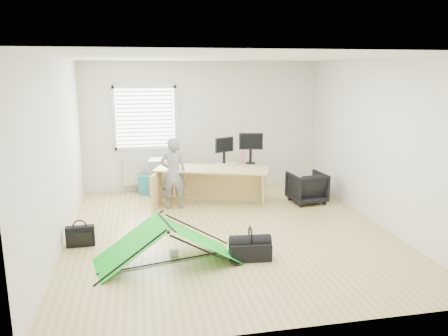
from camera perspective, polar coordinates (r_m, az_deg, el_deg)
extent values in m
plane|color=tan|center=(7.04, 0.64, -8.27)|extent=(5.50, 5.50, 0.00)
cube|color=silver|center=(9.36, -2.80, 5.52)|extent=(5.00, 0.02, 2.70)
cube|color=silver|center=(9.20, -10.23, 6.46)|extent=(1.20, 0.06, 1.20)
cube|color=silver|center=(9.34, -9.96, -0.29)|extent=(1.00, 0.12, 0.60)
cube|color=tan|center=(8.27, -1.58, -2.45)|extent=(2.21, 1.32, 0.72)
cube|color=#929597|center=(9.08, -8.08, -1.05)|extent=(0.57, 0.71, 0.76)
cube|color=black|center=(8.47, 0.00, 1.77)|extent=(0.41, 0.25, 0.39)
cube|color=black|center=(8.58, 3.49, 2.06)|extent=(0.47, 0.21, 0.44)
cube|color=beige|center=(8.49, 0.27, 0.51)|extent=(0.47, 0.26, 0.02)
cylinder|color=#B8677B|center=(8.57, 2.42, 1.47)|extent=(0.08, 0.08, 0.27)
imported|color=black|center=(8.59, 10.76, -2.51)|extent=(0.70, 0.72, 0.60)
imported|color=slate|center=(8.06, -6.64, -0.70)|extent=(0.51, 0.35, 1.33)
cube|color=silver|center=(9.24, 10.76, -2.51)|extent=(0.53, 0.42, 0.26)
cube|color=teal|center=(9.13, -9.98, -2.23)|extent=(0.36, 0.22, 0.39)
cube|color=black|center=(6.77, -18.25, -8.45)|extent=(0.41, 0.14, 0.30)
cube|color=silver|center=(6.20, -6.56, -10.91)|extent=(0.12, 0.12, 0.10)
cube|color=black|center=(6.05, 3.43, -10.70)|extent=(0.58, 0.33, 0.24)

